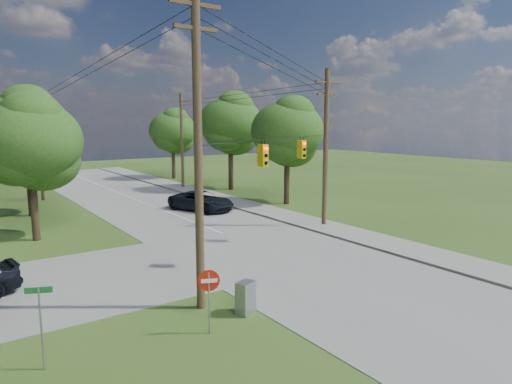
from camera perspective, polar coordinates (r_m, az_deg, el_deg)
ground at (r=20.28m, az=5.49°, el=-11.64°), size 140.00×140.00×0.00m
main_road at (r=25.18m, az=1.60°, el=-7.46°), size 10.00×100.00×0.03m
sidewalk_east at (r=29.50m, az=12.19°, el=-5.13°), size 2.60×100.00×0.12m
pole_sw at (r=16.77m, az=-7.26°, el=5.86°), size 2.00×0.32×12.00m
pole_ne at (r=30.95m, az=8.71°, el=5.75°), size 2.00×0.32×10.50m
pole_north_e at (r=49.31m, az=-9.24°, el=6.45°), size 2.00×0.32×10.00m
pole_north_w at (r=45.10m, az=-25.45°, el=5.51°), size 2.00×0.32×10.00m
power_lines at (r=29.52m, az=-6.86°, el=12.80°), size 13.93×29.62×4.93m
traffic_signals at (r=24.10m, az=3.53°, el=5.06°), size 4.91×3.27×1.05m
tree_w_near at (r=29.80m, az=-26.47°, el=5.70°), size 6.00×6.00×8.40m
tree_w_mid at (r=37.84m, az=-26.84°, el=7.14°), size 6.40×6.40×9.22m
tree_e_near at (r=38.99m, az=3.94°, el=7.60°), size 6.20×6.20×8.81m
tree_e_mid at (r=47.47m, az=-3.21°, el=8.61°), size 6.60×6.60×9.64m
tree_e_far at (r=57.63m, az=-10.37°, el=7.54°), size 5.80×5.80×8.32m
car_main_north at (r=36.61m, az=-6.84°, el=-1.11°), size 4.37×6.06×1.53m
control_cabinet at (r=17.32m, az=-1.32°, el=-13.08°), size 0.81×0.70×1.23m
do_not_enter_sign at (r=15.50m, az=-5.91°, el=-11.74°), size 0.70×0.31×2.24m
street_name_sign at (r=14.69m, az=-25.34°, el=-13.93°), size 0.70×0.33×2.50m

